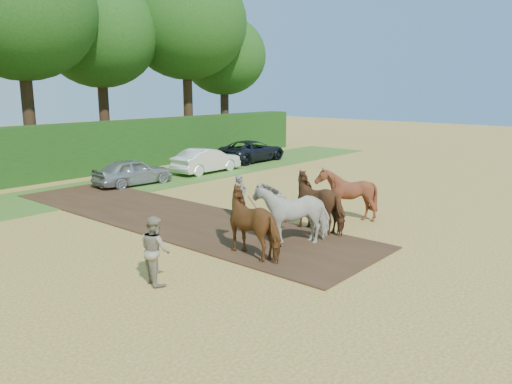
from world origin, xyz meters
TOP-DOWN VIEW (x-y plane):
  - ground at (0.00, 0.00)m, footprint 120.00×120.00m
  - earth_strip at (1.50, 7.00)m, footprint 4.50×17.00m
  - grass_verge at (0.00, 14.00)m, footprint 50.00×5.00m
  - hedgerow at (0.00, 18.50)m, footprint 46.00×1.60m
  - spectator_near at (-3.14, 2.17)m, footprint 0.88×1.02m
  - plough_team at (2.90, 1.68)m, footprint 6.86×4.80m
  - parked_cars at (2.86, 14.12)m, footprint 35.40×3.09m

SIDE VIEW (x-z plane):
  - ground at x=0.00m, z-range 0.00..0.00m
  - grass_verge at x=0.00m, z-range 0.00..0.03m
  - earth_strip at x=1.50m, z-range 0.00..0.05m
  - parked_cars at x=2.86m, z-range -0.02..1.46m
  - spectator_near at x=-3.14m, z-range 0.00..1.81m
  - plough_team at x=2.90m, z-range -0.01..2.05m
  - hedgerow at x=0.00m, z-range 0.00..3.00m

